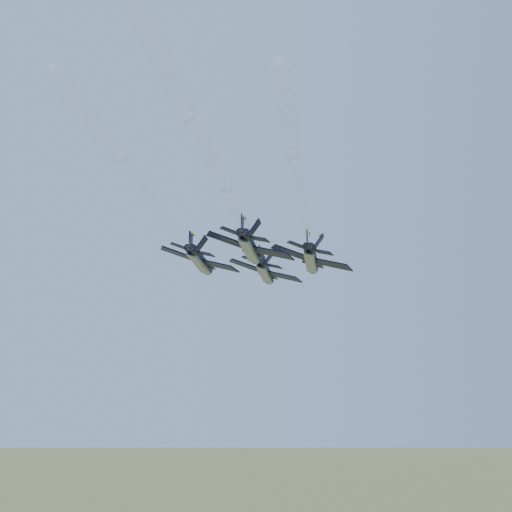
{
  "coord_description": "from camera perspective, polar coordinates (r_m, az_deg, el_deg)",
  "views": [
    {
      "loc": [
        -13.99,
        -104.95,
        82.42
      ],
      "look_at": [
        -2.78,
        5.24,
        102.99
      ],
      "focal_mm": 50.0,
      "sensor_mm": 36.0,
      "label": 1
    }
  ],
  "objects": [
    {
      "name": "jet_right",
      "position": [
        110.32,
        4.47,
        -0.29
      ],
      "size": [
        12.37,
        17.14,
        4.98
      ],
      "rotation": [
        0.0,
        0.31,
        -0.23
      ],
      "color": "black"
    },
    {
      "name": "smoke_trail_right",
      "position": [
        71.88,
        2.93,
        5.29
      ],
      "size": [
        13.31,
        51.21,
        2.05
      ],
      "rotation": [
        0.0,
        0.31,
        -0.23
      ],
      "color": "white"
    },
    {
      "name": "smoke_trail_lead",
      "position": [
        83.38,
        -2.26,
        3.06
      ],
      "size": [
        13.31,
        51.21,
        2.05
      ],
      "rotation": [
        0.0,
        0.31,
        -0.23
      ],
      "color": "white"
    },
    {
      "name": "smoke_trail_slot",
      "position": [
        63.11,
        -5.24,
        7.59
      ],
      "size": [
        13.31,
        51.21,
        2.05
      ],
      "rotation": [
        0.0,
        0.31,
        -0.23
      ],
      "color": "white"
    },
    {
      "name": "jet_lead",
      "position": [
        121.74,
        0.78,
        -1.29
      ],
      "size": [
        12.37,
        17.14,
        4.98
      ],
      "rotation": [
        0.0,
        0.31,
        -0.23
      ],
      "color": "black"
    },
    {
      "name": "jet_left",
      "position": [
        111.44,
        -4.45,
        -0.39
      ],
      "size": [
        12.37,
        17.14,
        4.98
      ],
      "rotation": [
        0.0,
        0.31,
        -0.23
      ],
      "color": "black"
    },
    {
      "name": "jet_slot",
      "position": [
        100.81,
        -0.44,
        0.65
      ],
      "size": [
        12.37,
        17.14,
        4.98
      ],
      "rotation": [
        0.0,
        0.31,
        -0.23
      ],
      "color": "black"
    },
    {
      "name": "smoke_trail_left",
      "position": [
        74.14,
        -10.61,
        4.97
      ],
      "size": [
        13.31,
        51.21,
        2.05
      ],
      "rotation": [
        0.0,
        0.31,
        -0.23
      ],
      "color": "white"
    }
  ]
}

